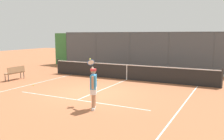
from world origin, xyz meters
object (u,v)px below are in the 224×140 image
at_px(tennis_player, 93,86).
at_px(tennis_ball_mid_court, 98,80).
at_px(tennis_ball_by_sideline, 33,85).
at_px(courtside_bench, 15,72).

distance_m(tennis_player, tennis_ball_mid_court, 5.83).
distance_m(tennis_player, tennis_ball_by_sideline, 5.68).
height_order(tennis_player, tennis_ball_mid_court, tennis_player).
xyz_separation_m(tennis_player, tennis_ball_by_sideline, (5.20, -2.12, -0.86)).
relative_size(tennis_player, courtside_bench, 1.42).
bearing_deg(courtside_bench, tennis_ball_by_sideline, -109.53).
xyz_separation_m(tennis_ball_mid_court, tennis_ball_by_sideline, (2.42, 2.93, 0.00)).
bearing_deg(tennis_ball_mid_court, tennis_player, 118.81).
height_order(tennis_ball_mid_court, courtside_bench, courtside_bench).
height_order(tennis_player, tennis_ball_by_sideline, tennis_player).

